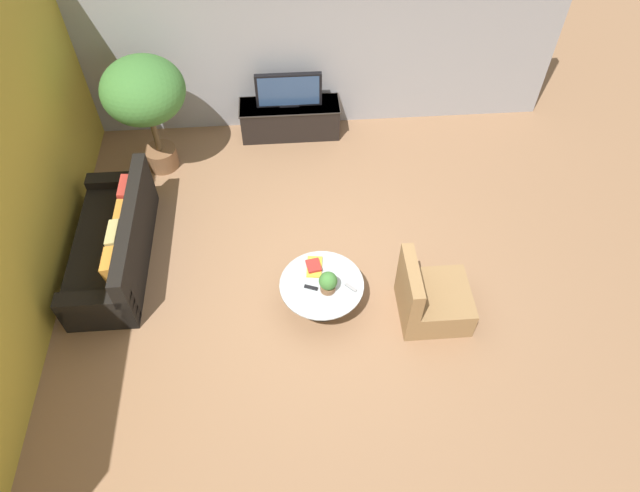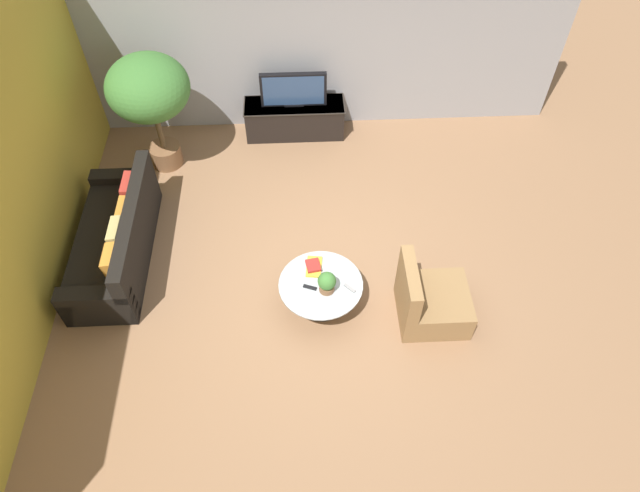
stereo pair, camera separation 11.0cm
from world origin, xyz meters
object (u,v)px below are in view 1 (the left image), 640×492
television (289,90)px  armchair_wicker (430,299)px  coffee_table (322,290)px  potted_plant_tabletop (328,282)px  media_console (290,119)px  potted_palm_tall (144,95)px  couch_by_wall (115,245)px

television → armchair_wicker: television is taller
coffee_table → potted_plant_tabletop: size_ratio=3.51×
media_console → potted_plant_tabletop: (0.31, -3.31, 0.26)m
potted_plant_tabletop → potted_palm_tall: bearing=129.4°
coffee_table → potted_palm_tall: potted_palm_tall is taller
coffee_table → potted_plant_tabletop: bearing=-53.1°
media_console → potted_palm_tall: bearing=-162.6°
potted_palm_tall → potted_plant_tabletop: potted_palm_tall is taller
coffee_table → armchair_wicker: size_ratio=1.15×
potted_palm_tall → couch_by_wall: bearing=-101.9°
potted_plant_tabletop → armchair_wicker: bearing=-6.6°
media_console → coffee_table: media_console is taller
couch_by_wall → armchair_wicker: size_ratio=2.49×
media_console → television: 0.52m
armchair_wicker → potted_plant_tabletop: size_ratio=3.06×
couch_by_wall → potted_plant_tabletop: bearing=69.9°
media_console → television: (-0.00, -0.00, 0.52)m
television → couch_by_wall: (-2.28, -2.36, -0.51)m
potted_palm_tall → coffee_table: bearing=-50.5°
television → potted_palm_tall: potted_palm_tall is taller
couch_by_wall → potted_plant_tabletop: (2.59, -0.95, 0.24)m
potted_palm_tall → potted_plant_tabletop: 3.57m
television → potted_plant_tabletop: size_ratio=3.46×
couch_by_wall → potted_plant_tabletop: 2.77m
media_console → armchair_wicker: (1.50, -3.44, -0.01)m
couch_by_wall → potted_palm_tall: size_ratio=1.23×
armchair_wicker → potted_plant_tabletop: bearing=83.4°
armchair_wicker → potted_plant_tabletop: 1.23m
media_console → potted_palm_tall: potted_palm_tall is taller
coffee_table → armchair_wicker: bearing=-10.1°
couch_by_wall → potted_palm_tall: 2.03m
couch_by_wall → potted_palm_tall: bearing=168.1°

